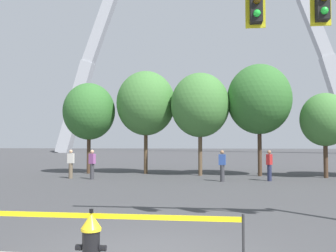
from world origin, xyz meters
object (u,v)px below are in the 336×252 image
object	(u,v)px
fire_hydrant	(91,245)
monument_arch	(203,28)
pedestrian_walking_left	(269,165)
pedestrian_walking_right	(222,165)
pedestrian_standing_center	(92,164)
pedestrian_near_trees	(71,164)

from	to	relation	value
fire_hydrant	monument_arch	xyz separation A→B (m)	(0.65, 65.18, 23.80)
pedestrian_walking_left	pedestrian_walking_right	bearing A→B (deg)	-168.06
monument_arch	pedestrian_standing_center	xyz separation A→B (m)	(-5.22, -51.22, -23.45)
fire_hydrant	monument_arch	size ratio (longest dim) A/B	0.02
pedestrian_walking_right	pedestrian_standing_center	bearing A→B (deg)	177.11
fire_hydrant	monument_arch	world-z (taller)	monument_arch
monument_arch	pedestrian_standing_center	world-z (taller)	monument_arch
fire_hydrant	pedestrian_standing_center	xyz separation A→B (m)	(-4.57, 13.96, 0.35)
pedestrian_standing_center	fire_hydrant	bearing A→B (deg)	-71.89
pedestrian_walking_left	pedestrian_standing_center	distance (m)	9.40
fire_hydrant	pedestrian_walking_left	size ratio (longest dim) A/B	0.62
pedestrian_walking_right	fire_hydrant	bearing A→B (deg)	-100.00
monument_arch	pedestrian_walking_right	world-z (taller)	monument_arch
pedestrian_walking_left	pedestrian_near_trees	bearing A→B (deg)	179.01
fire_hydrant	pedestrian_walking_left	world-z (taller)	pedestrian_walking_left
pedestrian_walking_right	pedestrian_near_trees	xyz separation A→B (m)	(-8.30, 0.70, 0.00)
pedestrian_walking_left	pedestrian_near_trees	size ratio (longest dim) A/B	1.00
pedestrian_walking_left	pedestrian_walking_right	world-z (taller)	same
pedestrian_walking_left	pedestrian_standing_center	xyz separation A→B (m)	(-9.39, -0.16, 0.00)
fire_hydrant	pedestrian_walking_right	size ratio (longest dim) A/B	0.62
fire_hydrant	pedestrian_walking_left	bearing A→B (deg)	71.12
fire_hydrant	pedestrian_walking_left	xyz separation A→B (m)	(4.83, 14.12, 0.35)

